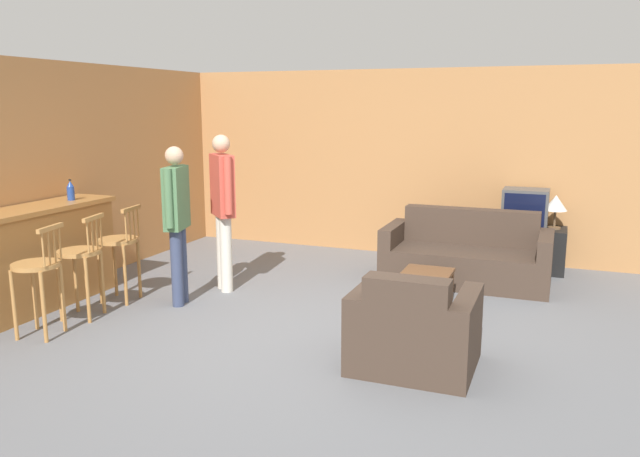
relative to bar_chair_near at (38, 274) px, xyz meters
name	(u,v)px	position (x,y,z in m)	size (l,w,h in m)	color
ground_plane	(303,335)	(2.26, 0.88, -0.60)	(24.00, 24.00, 0.00)	slate
wall_back	(400,163)	(2.26, 4.45, 0.70)	(9.40, 0.08, 2.60)	#B27A47
wall_left	(105,170)	(-0.99, 2.16, 0.70)	(0.08, 8.57, 2.60)	#B27A47
bar_counter	(31,259)	(-0.66, 0.56, -0.05)	(0.55, 2.06, 1.08)	#A87038
bar_chair_near	(38,274)	(0.00, 0.00, 0.00)	(0.49, 0.49, 1.05)	#B77F42
bar_chair_mid	(81,260)	(0.00, 0.55, 0.00)	(0.50, 0.50, 1.05)	#B77F42
bar_chair_far	(120,248)	(0.00, 1.14, 0.00)	(0.48, 0.48, 1.05)	#B77F42
couch_far	(466,257)	(3.39, 3.27, -0.29)	(1.95, 0.90, 0.85)	#423328
armchair_near	(414,332)	(3.37, 0.54, -0.29)	(0.97, 0.85, 0.83)	#423328
coffee_table	(422,282)	(3.13, 1.98, -0.29)	(0.51, 1.01, 0.36)	brown
tv_unit	(523,248)	(3.99, 4.11, -0.31)	(1.05, 0.52, 0.56)	black
tv	(525,208)	(3.99, 4.11, 0.22)	(0.56, 0.42, 0.49)	#4C4C4C
bottle	(71,191)	(-0.62, 1.14, 0.59)	(0.08, 0.08, 0.23)	#234293
table_lamp	(556,204)	(4.35, 4.11, 0.29)	(0.28, 0.28, 0.43)	brown
person_by_window	(223,203)	(0.84, 1.91, 0.42)	(0.44, 0.43, 1.79)	silver
person_by_counter	(177,216)	(0.66, 1.27, 0.37)	(0.26, 0.51, 1.69)	#384260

